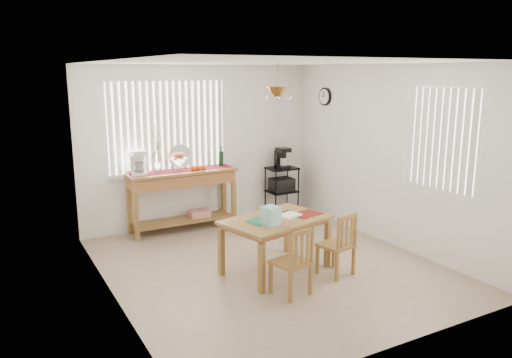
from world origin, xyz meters
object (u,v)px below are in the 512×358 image
chair_left (293,262)px  chair_right (338,245)px  dining_table (276,224)px  sideboard (183,186)px  cart_items (282,158)px  wire_cart (282,186)px

chair_left → chair_right: chair_left is taller
dining_table → chair_left: size_ratio=1.81×
chair_right → chair_left: bearing=-164.9°
sideboard → dining_table: 2.20m
cart_items → chair_right: bearing=-107.1°
dining_table → chair_right: (0.60, -0.50, -0.22)m
wire_cart → sideboard: bearing=179.3°
chair_left → chair_right: bearing=15.1°
cart_items → chair_right: (-0.81, -2.64, -0.62)m
wire_cart → chair_right: wire_cart is taller
chair_left → sideboard: bearing=94.2°
sideboard → cart_items: 1.85m
sideboard → wire_cart: (1.82, -0.02, -0.21)m
dining_table → wire_cart: bearing=56.5°
chair_right → sideboard: bearing=110.9°
sideboard → chair_left: (0.21, -2.87, -0.33)m
chair_left → chair_right: size_ratio=1.00×
sideboard → chair_right: size_ratio=2.14×
wire_cart → cart_items: size_ratio=2.43×
cart_items → chair_right: 2.83m
sideboard → wire_cart: 1.84m
wire_cart → dining_table: size_ratio=0.58×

